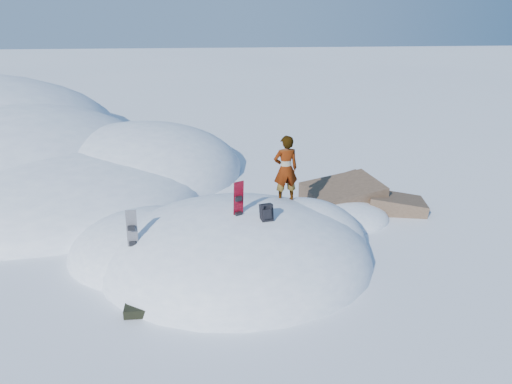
{
  "coord_description": "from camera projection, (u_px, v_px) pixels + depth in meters",
  "views": [
    {
      "loc": [
        -0.41,
        -11.37,
        6.33
      ],
      "look_at": [
        0.52,
        0.3,
        1.78
      ],
      "focal_mm": 35.0,
      "sensor_mm": 36.0,
      "label": 1
    }
  ],
  "objects": [
    {
      "name": "rock_outcrop",
      "position": [
        349.0,
        210.0,
        15.96
      ],
      "size": [
        4.68,
        4.41,
        1.68
      ],
      "color": "brown",
      "rests_on": "ground"
    },
    {
      "name": "snow_mound",
      "position": [
        230.0,
        257.0,
        13.1
      ],
      "size": [
        8.0,
        6.0,
        3.0
      ],
      "color": "white",
      "rests_on": "ground"
    },
    {
      "name": "ground",
      "position": [
        237.0,
        261.0,
        12.89
      ],
      "size": [
        120.0,
        120.0,
        0.0
      ],
      "primitive_type": "plane",
      "color": "white",
      "rests_on": "ground"
    },
    {
      "name": "gear_pile",
      "position": [
        145.0,
        307.0,
        10.76
      ],
      "size": [
        0.94,
        0.7,
        0.26
      ],
      "rotation": [
        0.0,
        0.0,
        0.02
      ],
      "color": "black",
      "rests_on": "ground"
    },
    {
      "name": "snowboard_dark",
      "position": [
        132.0,
        237.0,
        11.59
      ],
      "size": [
        0.26,
        0.21,
        1.32
      ],
      "rotation": [
        0.0,
        0.0,
        0.05
      ],
      "color": "black",
      "rests_on": "snow_mound"
    },
    {
      "name": "snowboard_red",
      "position": [
        238.0,
        208.0,
        11.96
      ],
      "size": [
        0.28,
        0.25,
        1.39
      ],
      "rotation": [
        0.0,
        0.0,
        0.48
      ],
      "color": "red",
      "rests_on": "snow_mound"
    },
    {
      "name": "person",
      "position": [
        286.0,
        169.0,
        13.25
      ],
      "size": [
        0.73,
        0.54,
        1.84
      ],
      "primitive_type": "imported",
      "rotation": [
        0.0,
        0.0,
        3.31
      ],
      "color": "slate",
      "rests_on": "snow_mound"
    },
    {
      "name": "backpack",
      "position": [
        267.0,
        213.0,
        11.79
      ],
      "size": [
        0.35,
        0.39,
        0.48
      ],
      "rotation": [
        0.0,
        0.0,
        0.25
      ],
      "color": "black",
      "rests_on": "snow_mound"
    }
  ]
}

